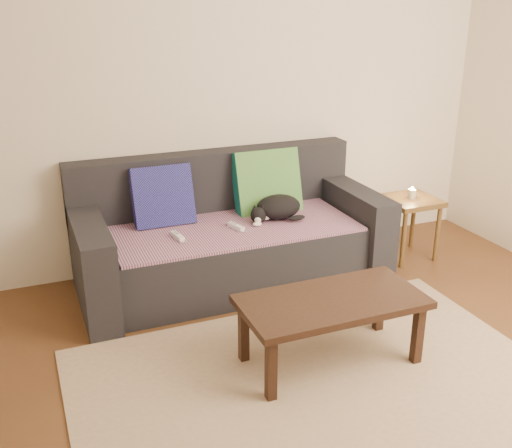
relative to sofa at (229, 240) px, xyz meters
name	(u,v)px	position (x,y,z in m)	size (l,w,h in m)	color
ground	(338,410)	(0.00, -1.57, -0.31)	(4.50, 4.50, 0.00)	brown
back_wall	(207,88)	(0.00, 0.43, 0.99)	(4.50, 0.04, 2.60)	beige
sofa	(229,240)	(0.00, 0.00, 0.00)	(2.10, 0.94, 0.87)	#232328
throw_blanket	(234,228)	(0.00, -0.09, 0.12)	(1.66, 0.74, 0.02)	#49294D
cushion_navy	(163,196)	(-0.42, 0.17, 0.32)	(0.41, 0.10, 0.41)	#11154C
cushion_green	(267,184)	(0.36, 0.17, 0.32)	(0.49, 0.12, 0.49)	#0D5953
cat	(277,208)	(0.33, -0.06, 0.21)	(0.43, 0.34, 0.17)	black
wii_remote_a	(178,236)	(-0.41, -0.16, 0.15)	(0.15, 0.04, 0.03)	white
wii_remote_b	(236,227)	(0.00, -0.14, 0.15)	(0.15, 0.04, 0.03)	white
side_table	(410,209)	(1.41, -0.14, 0.09)	(0.38, 0.38, 0.48)	brown
candle	(412,194)	(1.41, -0.14, 0.21)	(0.06, 0.06, 0.09)	beige
rug	(324,391)	(0.00, -1.42, -0.30)	(2.50, 1.80, 0.01)	tan
coffee_table	(332,307)	(0.16, -1.19, 0.04)	(0.99, 0.50, 0.40)	black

